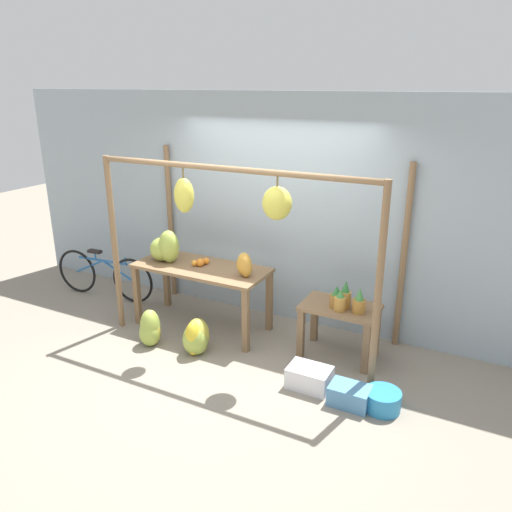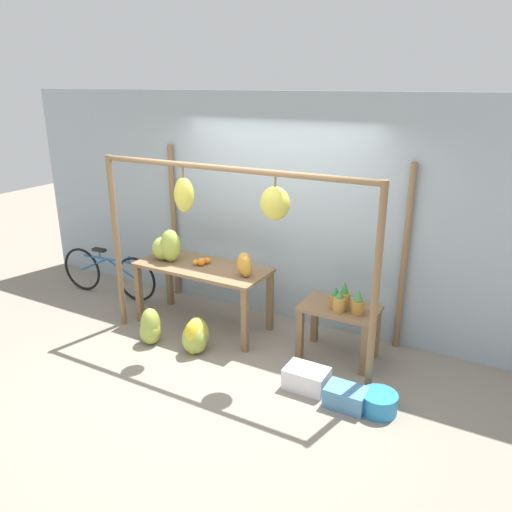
% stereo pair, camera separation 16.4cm
% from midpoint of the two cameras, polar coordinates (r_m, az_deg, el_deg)
% --- Properties ---
extents(ground_plane, '(20.00, 20.00, 0.00)m').
position_cam_midpoint_polar(ground_plane, '(5.58, -4.69, -12.01)').
color(ground_plane, gray).
extents(shop_wall_back, '(8.00, 0.08, 2.80)m').
position_cam_midpoint_polar(shop_wall_back, '(6.15, 1.71, 5.24)').
color(shop_wall_back, '#99A8B2').
rests_on(shop_wall_back, ground_plane).
extents(stall_awning, '(3.22, 1.27, 2.11)m').
position_cam_midpoint_polar(stall_awning, '(5.29, -2.21, 3.99)').
color(stall_awning, brown).
rests_on(stall_awning, ground_plane).
extents(display_table_main, '(1.64, 0.70, 0.80)m').
position_cam_midpoint_polar(display_table_main, '(6.08, -7.02, -2.22)').
color(display_table_main, brown).
rests_on(display_table_main, ground_plane).
extents(display_table_side, '(0.83, 0.52, 0.61)m').
position_cam_midpoint_polar(display_table_side, '(5.53, 8.69, -6.95)').
color(display_table_side, brown).
rests_on(display_table_side, ground_plane).
extents(banana_pile_on_table, '(0.47, 0.39, 0.41)m').
position_cam_midpoint_polar(banana_pile_on_table, '(6.21, -11.05, 0.91)').
color(banana_pile_on_table, '#9EB247').
rests_on(banana_pile_on_table, display_table_main).
extents(orange_pile, '(0.17, 0.19, 0.10)m').
position_cam_midpoint_polar(orange_pile, '(6.04, -7.14, -0.72)').
color(orange_pile, orange).
rests_on(orange_pile, display_table_main).
extents(pineapple_cluster, '(0.40, 0.21, 0.31)m').
position_cam_midpoint_polar(pineapple_cluster, '(5.35, 9.30, -4.94)').
color(pineapple_cluster, '#B27F38').
rests_on(pineapple_cluster, display_table_side).
extents(banana_pile_ground_left, '(0.33, 0.34, 0.43)m').
position_cam_midpoint_polar(banana_pile_ground_left, '(5.95, -12.74, -8.20)').
color(banana_pile_ground_left, gold).
rests_on(banana_pile_ground_left, ground_plane).
extents(banana_pile_ground_right, '(0.37, 0.41, 0.41)m').
position_cam_midpoint_polar(banana_pile_ground_right, '(5.69, -7.70, -9.28)').
color(banana_pile_ground_right, '#9EB247').
rests_on(banana_pile_ground_right, ground_plane).
extents(fruit_crate_white, '(0.42, 0.29, 0.22)m').
position_cam_midpoint_polar(fruit_crate_white, '(5.13, 5.19, -13.64)').
color(fruit_crate_white, silver).
rests_on(fruit_crate_white, ground_plane).
extents(blue_bucket, '(0.34, 0.34, 0.19)m').
position_cam_midpoint_polar(blue_bucket, '(4.94, 13.30, -15.77)').
color(blue_bucket, teal).
rests_on(blue_bucket, ground_plane).
extents(parked_bicycle, '(1.59, 0.18, 0.69)m').
position_cam_midpoint_polar(parked_bicycle, '(7.33, -17.59, -2.05)').
color(parked_bicycle, black).
rests_on(parked_bicycle, ground_plane).
extents(papaya_pile, '(0.22, 0.19, 0.28)m').
position_cam_midpoint_polar(papaya_pile, '(5.64, -2.11, -1.07)').
color(papaya_pile, gold).
rests_on(papaya_pile, display_table_main).
extents(fruit_crate_purple, '(0.38, 0.26, 0.19)m').
position_cam_midpoint_polar(fruit_crate_purple, '(4.94, 9.69, -15.43)').
color(fruit_crate_purple, '#4C84B2').
rests_on(fruit_crate_purple, ground_plane).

